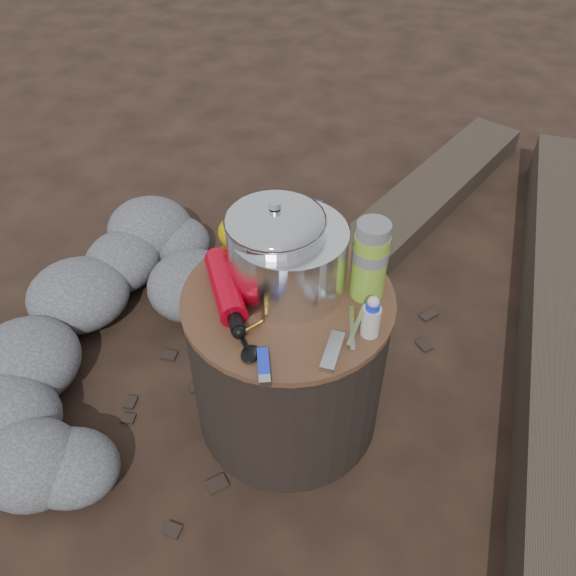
# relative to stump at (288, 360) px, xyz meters

# --- Properties ---
(ground) EXTENTS (60.00, 60.00, 0.00)m
(ground) POSITION_rel_stump_xyz_m (0.00, 0.00, -0.23)
(ground) COLOR black
(ground) RESTS_ON ground
(stump) EXTENTS (0.49, 0.49, 0.45)m
(stump) POSITION_rel_stump_xyz_m (0.00, 0.00, 0.00)
(stump) COLOR black
(stump) RESTS_ON ground
(rock_ring) EXTENTS (0.49, 1.08, 0.21)m
(rock_ring) POSITION_rel_stump_xyz_m (-0.56, 0.14, -0.12)
(rock_ring) COLOR #56565B
(rock_ring) RESTS_ON ground
(log_small) EXTENTS (0.75, 1.10, 0.10)m
(log_small) POSITION_rel_stump_xyz_m (0.43, 1.14, -0.18)
(log_small) COLOR #362C23
(log_small) RESTS_ON ground
(foil_windscreen) EXTENTS (0.26, 0.26, 0.16)m
(foil_windscreen) POSITION_rel_stump_xyz_m (-0.00, 0.04, 0.31)
(foil_windscreen) COLOR white
(foil_windscreen) RESTS_ON stump
(camping_pot) EXTENTS (0.22, 0.22, 0.22)m
(camping_pot) POSITION_rel_stump_xyz_m (-0.03, 0.04, 0.34)
(camping_pot) COLOR silver
(camping_pot) RESTS_ON stump
(fuel_bottle) EXTENTS (0.17, 0.26, 0.06)m
(fuel_bottle) POSITION_rel_stump_xyz_m (-0.14, -0.02, 0.26)
(fuel_bottle) COLOR red
(fuel_bottle) RESTS_ON stump
(thermos) EXTENTS (0.08, 0.08, 0.19)m
(thermos) POSITION_rel_stump_xyz_m (0.18, 0.04, 0.32)
(thermos) COLOR #84B730
(thermos) RESTS_ON stump
(travel_mug) EXTENTS (0.08, 0.08, 0.12)m
(travel_mug) POSITION_rel_stump_xyz_m (0.08, 0.12, 0.29)
(travel_mug) COLOR black
(travel_mug) RESTS_ON stump
(stuff_sack) EXTENTS (0.14, 0.11, 0.10)m
(stuff_sack) POSITION_rel_stump_xyz_m (-0.13, 0.16, 0.27)
(stuff_sack) COLOR #CCA600
(stuff_sack) RESTS_ON stump
(food_pouch) EXTENTS (0.10, 0.04, 0.12)m
(food_pouch) POSITION_rel_stump_xyz_m (0.00, 0.21, 0.29)
(food_pouch) COLOR navy
(food_pouch) RESTS_ON stump
(lighter) EXTENTS (0.05, 0.09, 0.02)m
(lighter) POSITION_rel_stump_xyz_m (-0.02, -0.21, 0.23)
(lighter) COLOR #1A32DF
(lighter) RESTS_ON stump
(multitool) EXTENTS (0.04, 0.11, 0.01)m
(multitool) POSITION_rel_stump_xyz_m (0.12, -0.15, 0.23)
(multitool) COLOR silver
(multitool) RESTS_ON stump
(pot_grabber) EXTENTS (0.04, 0.13, 0.01)m
(pot_grabber) POSITION_rel_stump_xyz_m (0.15, -0.08, 0.23)
(pot_grabber) COLOR silver
(pot_grabber) RESTS_ON stump
(spork) EXTENTS (0.11, 0.15, 0.01)m
(spork) POSITION_rel_stump_xyz_m (-0.09, -0.13, 0.23)
(spork) COLOR black
(spork) RESTS_ON stump
(squeeze_bottle) EXTENTS (0.04, 0.04, 0.09)m
(squeeze_bottle) POSITION_rel_stump_xyz_m (0.19, -0.08, 0.27)
(squeeze_bottle) COLOR silver
(squeeze_bottle) RESTS_ON stump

